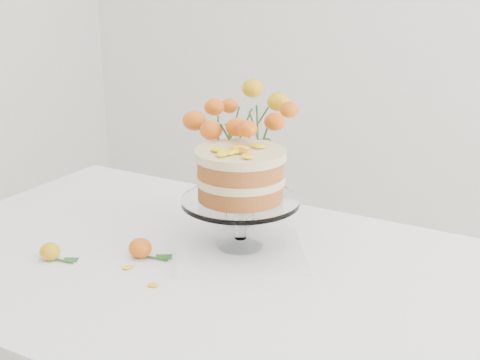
% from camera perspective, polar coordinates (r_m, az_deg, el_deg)
% --- Properties ---
extents(table, '(1.43, 0.93, 0.76)m').
position_cam_1_polar(table, '(1.56, -3.58, -9.79)').
color(table, '#A67E60').
rests_on(table, ground).
extents(napkin, '(0.41, 0.41, 0.01)m').
position_cam_1_polar(napkin, '(1.58, 0.04, -5.81)').
color(napkin, white).
rests_on(napkin, table).
extents(cake_stand, '(0.27, 0.27, 0.25)m').
position_cam_1_polar(cake_stand, '(1.52, 0.04, 0.03)').
color(cake_stand, white).
rests_on(cake_stand, napkin).
extents(rose_vase, '(0.27, 0.27, 0.39)m').
position_cam_1_polar(rose_vase, '(1.64, -0.04, 3.47)').
color(rose_vase, white).
rests_on(rose_vase, table).
extents(loose_rose_near, '(0.09, 0.05, 0.04)m').
position_cam_1_polar(loose_rose_near, '(1.59, -15.89, -5.89)').
color(loose_rose_near, gold).
rests_on(loose_rose_near, table).
extents(loose_rose_far, '(0.10, 0.05, 0.05)m').
position_cam_1_polar(loose_rose_far, '(1.55, -8.49, -5.77)').
color(loose_rose_far, red).
rests_on(loose_rose_far, table).
extents(stray_petal_a, '(0.03, 0.02, 0.00)m').
position_cam_1_polar(stray_petal_a, '(1.51, -9.57, -7.37)').
color(stray_petal_a, yellow).
rests_on(stray_petal_a, table).
extents(stray_petal_b, '(0.03, 0.02, 0.00)m').
position_cam_1_polar(stray_petal_b, '(1.43, -7.43, -8.89)').
color(stray_petal_b, yellow).
rests_on(stray_petal_b, table).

